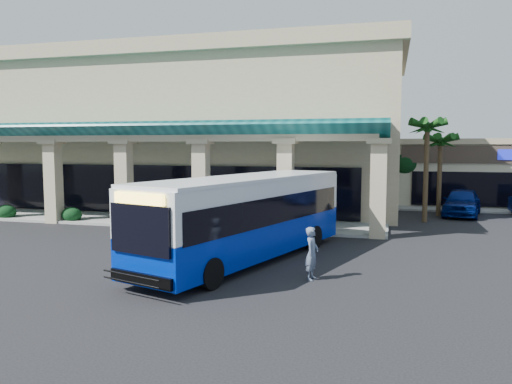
% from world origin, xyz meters
% --- Properties ---
extents(ground, '(110.00, 110.00, 0.00)m').
position_xyz_m(ground, '(0.00, 0.00, 0.00)').
color(ground, black).
extents(main_building, '(30.80, 14.80, 11.35)m').
position_xyz_m(main_building, '(-8.00, 16.00, 5.67)').
color(main_building, tan).
rests_on(main_building, ground).
extents(arcade, '(30.00, 6.20, 5.70)m').
position_xyz_m(arcade, '(-8.00, 6.80, 2.85)').
color(arcade, '#0D5253').
rests_on(arcade, ground).
extents(palm_0, '(2.40, 2.40, 6.60)m').
position_xyz_m(palm_0, '(8.50, 11.00, 3.30)').
color(palm_0, '#0F390F').
rests_on(palm_0, ground).
extents(palm_1, '(2.40, 2.40, 5.80)m').
position_xyz_m(palm_1, '(9.50, 14.00, 2.90)').
color(palm_1, '#0F390F').
rests_on(palm_1, ground).
extents(broadleaf_tree, '(2.60, 2.60, 4.81)m').
position_xyz_m(broadleaf_tree, '(7.50, 19.00, 2.41)').
color(broadleaf_tree, black).
rests_on(broadleaf_tree, ground).
extents(transit_bus, '(6.04, 11.89, 3.24)m').
position_xyz_m(transit_bus, '(1.29, -1.00, 1.62)').
color(transit_bus, '#0020A5').
rests_on(transit_bus, ground).
extents(pedestrian, '(0.51, 0.69, 1.75)m').
position_xyz_m(pedestrian, '(4.12, -3.04, 0.88)').
color(pedestrian, slate).
rests_on(pedestrian, ground).
extents(car_silver, '(3.03, 5.43, 1.75)m').
position_xyz_m(car_silver, '(10.91, 14.37, 0.87)').
color(car_silver, navy).
rests_on(car_silver, ground).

